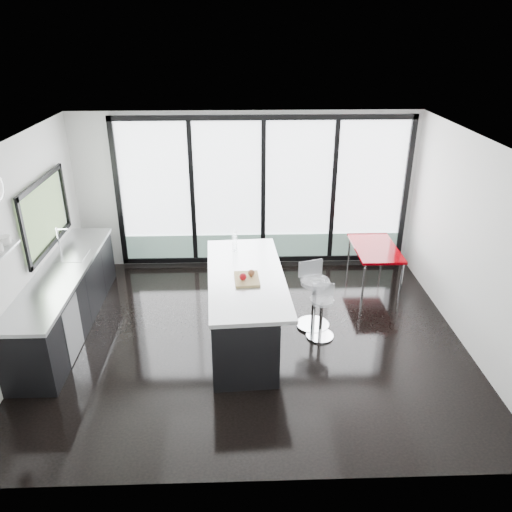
{
  "coord_description": "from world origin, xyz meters",
  "views": [
    {
      "loc": [
        -0.11,
        -6.02,
        4.09
      ],
      "look_at": [
        0.1,
        0.3,
        1.15
      ],
      "focal_mm": 35.0,
      "sensor_mm": 36.0,
      "label": 1
    }
  ],
  "objects_px": {
    "bar_stool_near": "(321,318)",
    "island": "(241,306)",
    "bar_stool_far": "(314,303)",
    "red_table": "(374,265)"
  },
  "relations": [
    {
      "from": "bar_stool_near",
      "to": "island",
      "type": "bearing_deg",
      "value": -166.74
    },
    {
      "from": "island",
      "to": "bar_stool_far",
      "type": "bearing_deg",
      "value": 12.84
    },
    {
      "from": "bar_stool_near",
      "to": "bar_stool_far",
      "type": "distance_m",
      "value": 0.31
    },
    {
      "from": "red_table",
      "to": "bar_stool_near",
      "type": "bearing_deg",
      "value": -125.28
    },
    {
      "from": "island",
      "to": "red_table",
      "type": "relative_size",
      "value": 2.0
    },
    {
      "from": "island",
      "to": "bar_stool_far",
      "type": "height_order",
      "value": "island"
    },
    {
      "from": "bar_stool_near",
      "to": "bar_stool_far",
      "type": "relative_size",
      "value": 0.81
    },
    {
      "from": "island",
      "to": "bar_stool_near",
      "type": "relative_size",
      "value": 3.99
    },
    {
      "from": "bar_stool_far",
      "to": "red_table",
      "type": "relative_size",
      "value": 0.62
    },
    {
      "from": "bar_stool_far",
      "to": "red_table",
      "type": "xyz_separation_m",
      "value": [
        1.23,
        1.35,
        -0.05
      ]
    }
  ]
}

